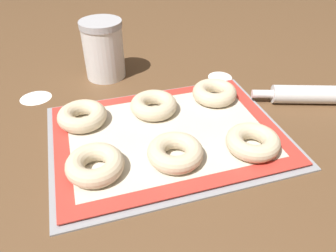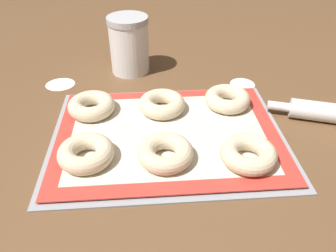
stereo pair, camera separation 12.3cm
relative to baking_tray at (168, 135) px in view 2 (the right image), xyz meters
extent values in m
plane|color=brown|center=(0.01, 0.01, 0.00)|extent=(2.80, 2.80, 0.00)
cube|color=#93969B|center=(0.00, 0.00, 0.00)|extent=(0.49, 0.37, 0.01)
cube|color=red|center=(0.00, 0.00, 0.01)|extent=(0.47, 0.34, 0.00)
cube|color=beige|center=(0.00, 0.00, 0.01)|extent=(0.41, 0.28, 0.00)
torus|color=beige|center=(-0.16, -0.07, 0.02)|extent=(0.11, 0.11, 0.03)
torus|color=beige|center=(-0.01, -0.08, 0.02)|extent=(0.11, 0.11, 0.03)
torus|color=beige|center=(0.14, -0.10, 0.02)|extent=(0.11, 0.11, 0.03)
torus|color=beige|center=(-0.17, 0.09, 0.02)|extent=(0.11, 0.11, 0.03)
torus|color=beige|center=(-0.01, 0.09, 0.02)|extent=(0.11, 0.11, 0.03)
torus|color=beige|center=(0.15, 0.10, 0.02)|extent=(0.11, 0.11, 0.03)
cylinder|color=white|center=(-0.08, 0.32, 0.07)|extent=(0.11, 0.11, 0.14)
cylinder|color=#B2B2B7|center=(-0.08, 0.32, 0.14)|extent=(0.11, 0.11, 0.02)
cylinder|color=silver|center=(0.26, 0.07, 0.02)|extent=(0.05, 0.04, 0.02)
ellipsoid|color=white|center=(0.22, 0.21, 0.00)|extent=(0.07, 0.07, 0.00)
ellipsoid|color=white|center=(-0.27, 0.25, 0.00)|extent=(0.08, 0.07, 0.00)
camera|label=1|loc=(-0.16, -0.53, 0.43)|focal=35.00mm
camera|label=2|loc=(-0.04, -0.55, 0.43)|focal=35.00mm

